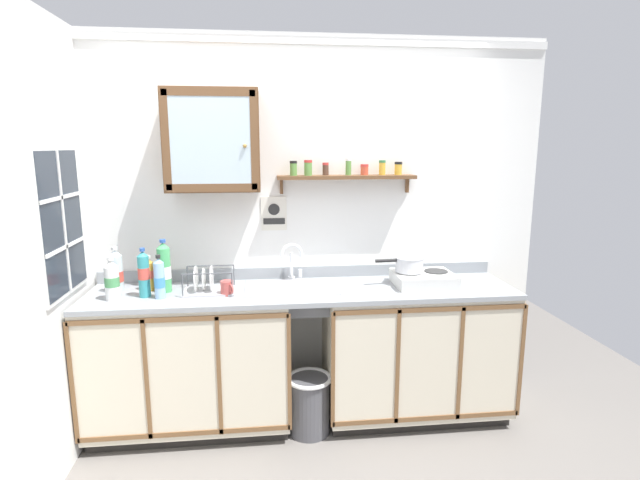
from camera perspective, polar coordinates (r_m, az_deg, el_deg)
floor at (r=3.19m, az=-1.17°, el=-23.94°), size 5.75×5.75×0.00m
back_wall at (r=3.37m, az=-2.36°, el=1.60°), size 3.35×0.07×2.54m
side_wall_left at (r=2.68m, az=-32.09°, el=-2.73°), size 0.05×3.48×2.54m
lower_cabinet_run at (r=3.35m, az=-14.87°, el=-13.69°), size 1.27×0.58×0.89m
lower_cabinet_run_right at (r=3.45m, az=11.04°, el=-12.72°), size 1.23×0.58×0.89m
countertop at (r=3.15m, az=-1.90°, el=-5.99°), size 2.71×0.60×0.03m
backsplash at (r=3.40m, az=-2.28°, el=-3.76°), size 2.71×0.02×0.08m
sink at (r=3.19m, az=-3.31°, el=-6.28°), size 0.59×0.41×0.42m
hot_plate_stove at (r=3.30m, az=11.99°, el=-4.45°), size 0.38×0.32×0.09m
saucepan at (r=3.27m, az=10.34°, el=-2.75°), size 0.33×0.19×0.10m
bottle_detergent_teal_0 at (r=3.14m, az=-19.88°, el=-3.74°), size 0.07×0.07×0.30m
bottle_opaque_white_1 at (r=3.15m, az=-23.13°, el=-4.36°), size 0.09×0.09×0.26m
bottle_soda_green_2 at (r=3.20m, az=-17.74°, el=-3.15°), size 0.08×0.08×0.34m
bottle_water_clear_3 at (r=3.30m, az=-22.70°, el=-3.49°), size 0.08×0.08×0.29m
bottle_juice_amber_4 at (r=3.27m, az=-19.32°, el=-3.79°), size 0.06×0.06×0.23m
bottle_water_blue_5 at (r=3.08m, az=-18.25°, el=-4.34°), size 0.06×0.06×0.27m
dish_rack at (r=3.15m, az=-13.02°, el=-5.22°), size 0.32×0.22×0.17m
mug at (r=3.06m, az=-10.78°, el=-5.52°), size 0.09×0.11×0.09m
wall_cabinet at (r=3.18m, az=-12.44°, el=11.25°), size 0.58×0.28×0.63m
spice_shelf at (r=3.27m, az=3.06°, el=7.63°), size 0.92×0.14×0.23m
warning_sign at (r=3.32m, az=-5.40°, el=3.07°), size 0.17×0.01×0.23m
window at (r=3.09m, az=-27.98°, el=1.84°), size 0.03×0.58×0.83m
trash_bin at (r=3.30m, az=-1.25°, el=-18.52°), size 0.29×0.29×0.39m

